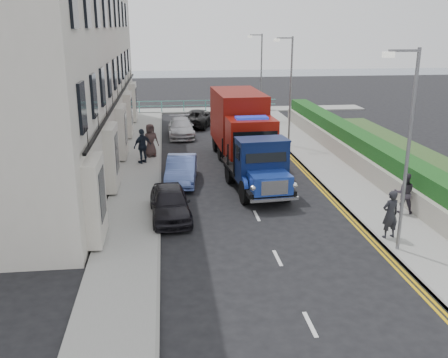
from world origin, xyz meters
TOP-DOWN VIEW (x-y plane):
  - ground at (0.00, 0.00)m, footprint 120.00×120.00m
  - pavement_west at (-5.20, 9.00)m, footprint 2.40×38.00m
  - pavement_east at (5.30, 9.00)m, footprint 2.60×38.00m
  - promenade at (0.00, 29.00)m, footprint 30.00×2.50m
  - sea_plane at (0.00, 60.00)m, footprint 120.00×120.00m
  - terrace_west at (-9.47, 13.00)m, footprint 6.31×30.20m
  - garden_east at (7.21, 9.00)m, footprint 1.45×28.00m
  - seafront_railing at (0.00, 28.20)m, footprint 13.00×0.08m
  - lamp_near at (4.18, -2.00)m, footprint 1.23×0.18m
  - lamp_mid at (4.18, 14.00)m, footprint 1.23×0.18m
  - lamp_far at (4.18, 24.00)m, footprint 1.23×0.18m
  - bedford_lorry at (0.62, 4.57)m, footprint 2.74×5.92m
  - red_lorry at (0.64, 11.02)m, footprint 2.85×7.65m
  - parked_car_front at (-3.60, 2.17)m, footprint 1.82×4.04m
  - parked_car_mid at (-2.96, 7.00)m, footprint 1.81×4.22m
  - parked_car_rear at (-2.60, 18.00)m, footprint 1.86×4.48m
  - seafront_car_left at (-1.04, 21.83)m, footprint 3.87×5.21m
  - seafront_car_right at (3.50, 26.16)m, footprint 3.59×5.02m
  - pedestrian_east_near at (4.40, -1.01)m, footprint 0.74×0.57m
  - pedestrian_east_far at (6.10, 1.39)m, footprint 0.99×0.87m
  - pedestrian_west_near at (-5.02, 10.64)m, footprint 1.21×1.08m
  - pedestrian_west_far at (-4.60, 12.08)m, footprint 1.13×0.95m

SIDE VIEW (x-z plane):
  - ground at x=0.00m, z-range 0.00..0.00m
  - sea_plane at x=0.00m, z-range 0.00..0.00m
  - pavement_west at x=-5.20m, z-range 0.00..0.12m
  - pavement_east at x=5.30m, z-range 0.00..0.12m
  - promenade at x=0.00m, z-range 0.00..0.12m
  - seafront_railing at x=0.00m, z-range 0.03..1.14m
  - parked_car_rear at x=-2.60m, z-range 0.00..1.29m
  - seafront_car_left at x=-1.04m, z-range 0.00..1.32m
  - parked_car_front at x=-3.60m, z-range 0.00..1.35m
  - parked_car_mid at x=-2.96m, z-range 0.00..1.35m
  - seafront_car_right at x=3.50m, z-range 0.00..1.59m
  - garden_east at x=7.21m, z-range 0.02..1.77m
  - pedestrian_east_far at x=6.10m, z-range 0.12..1.85m
  - pedestrian_east_near at x=4.40m, z-range 0.12..1.95m
  - pedestrian_west_far at x=-4.60m, z-range 0.12..2.09m
  - pedestrian_west_near at x=-5.02m, z-range 0.12..2.09m
  - bedford_lorry at x=0.62m, z-range -0.11..2.61m
  - red_lorry at x=0.64m, z-range 0.13..4.08m
  - lamp_near at x=4.18m, z-range 0.50..7.50m
  - lamp_mid at x=4.18m, z-range 0.50..7.50m
  - lamp_far at x=4.18m, z-range 0.50..7.50m
  - terrace_west at x=-9.47m, z-range 0.04..14.29m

